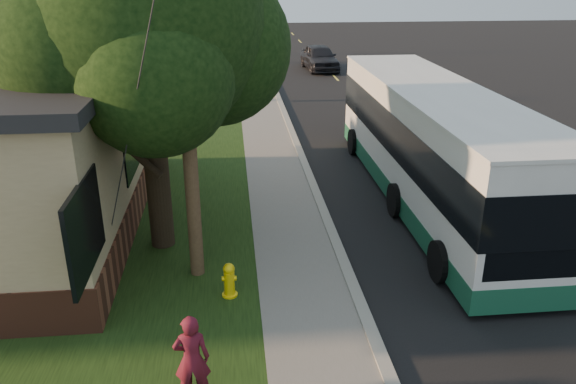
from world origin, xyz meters
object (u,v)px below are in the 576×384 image
object	(u,v)px
bare_tree_far	(220,34)
transit_bus	(433,142)
utility_pole	(183,64)
leafy_tree	(146,27)
traffic_signal	(267,12)
bare_tree_near	(207,59)
fire_hydrant	(229,280)
skateboarder	(192,359)
distant_car	(320,57)

from	to	relation	value
bare_tree_far	transit_bus	world-z (taller)	bare_tree_far
utility_pole	transit_bus	xyz separation A→B (m)	(6.50, 3.68, -2.88)
utility_pole	leafy_tree	distance (m)	1.94
traffic_signal	bare_tree_near	bearing A→B (deg)	-104.04
fire_hydrant	transit_bus	bearing A→B (deg)	38.88
utility_pole	skateboarder	world-z (taller)	utility_pole
skateboarder	fire_hydrant	bearing A→B (deg)	-102.97
fire_hydrant	transit_bus	size ratio (longest dim) A/B	0.06
utility_pole	transit_bus	bearing A→B (deg)	29.52
leafy_tree	bare_tree_near	size ratio (longest dim) A/B	1.81
traffic_signal	distant_car	distance (m)	8.03
skateboarder	traffic_signal	bearing A→B (deg)	-97.70
utility_pole	transit_bus	distance (m)	8.01
fire_hydrant	traffic_signal	size ratio (longest dim) A/B	0.13
leafy_tree	distant_car	bearing A→B (deg)	72.57
traffic_signal	distant_car	world-z (taller)	traffic_signal
fire_hydrant	bare_tree_near	xyz separation A→B (m)	(-0.90, 18.00, 1.72)
fire_hydrant	skateboarder	xyz separation A→B (m)	(-0.57, -2.93, 0.40)
transit_bus	bare_tree_far	bearing A→B (deg)	103.75
leafy_tree	bare_tree_near	distance (m)	15.66
leafy_tree	distant_car	xyz separation A→B (m)	(7.62, 24.26, -4.36)
utility_pole	skateboarder	distance (m)	5.46
fire_hydrant	bare_tree_far	size ratio (longest dim) A/B	0.18
utility_pole	bare_tree_near	distance (m)	17.19
fire_hydrant	skateboarder	bearing A→B (deg)	-100.94
fire_hydrant	bare_tree_far	world-z (taller)	bare_tree_far
leafy_tree	bare_tree_far	world-z (taller)	leafy_tree
bare_tree_far	traffic_signal	size ratio (longest dim) A/B	0.73
bare_tree_near	bare_tree_far	size ratio (longest dim) A/B	1.07
bare_tree_far	distant_car	bearing A→B (deg)	-25.59
bare_tree_near	bare_tree_far	xyz separation A→B (m)	(0.50, 12.00, -0.15)
distant_car	fire_hydrant	bearing A→B (deg)	-106.55
traffic_signal	skateboarder	distance (m)	37.18
bare_tree_near	traffic_signal	size ratio (longest dim) A/B	0.78
fire_hydrant	traffic_signal	bearing A→B (deg)	84.79
traffic_signal	distant_car	xyz separation A→B (m)	(2.95, -7.09, -2.35)
bare_tree_far	transit_bus	distance (m)	26.07
utility_pole	skateboarder	bearing A→B (deg)	-87.97
bare_tree_near	distant_car	xyz separation A→B (m)	(6.95, 8.91, -1.34)
bare_tree_near	traffic_signal	xyz separation A→B (m)	(4.00, 16.00, 1.01)
leafy_tree	traffic_signal	size ratio (longest dim) A/B	1.42
utility_pole	bare_tree_far	size ratio (longest dim) A/B	2.25
utility_pole	bare_tree_far	world-z (taller)	utility_pole
fire_hydrant	distant_car	xyz separation A→B (m)	(6.05, 26.91, 0.38)
utility_pole	bare_tree_far	distance (m)	29.13
distant_car	bare_tree_far	bearing A→B (deg)	150.52
leafy_tree	fire_hydrant	bearing A→B (deg)	-59.33
fire_hydrant	leafy_tree	size ratio (longest dim) A/B	0.09
bare_tree_far	distant_car	xyz separation A→B (m)	(6.45, -3.09, -1.19)
bare_tree_near	transit_bus	size ratio (longest dim) A/B	0.35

